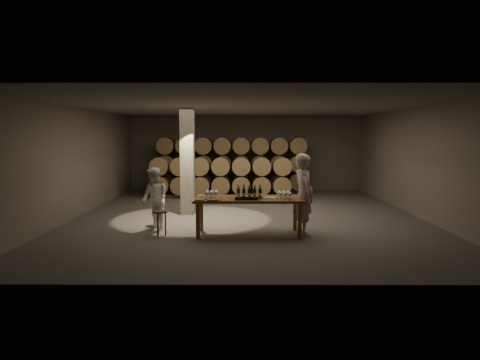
{
  "coord_description": "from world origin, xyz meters",
  "views": [
    {
      "loc": [
        -0.17,
        -12.67,
        2.4
      ],
      "look_at": [
        -0.21,
        -0.32,
        1.1
      ],
      "focal_mm": 32.0,
      "sensor_mm": 36.0,
      "label": 1
    }
  ],
  "objects_px": {
    "person_woman": "(154,199)",
    "stool": "(160,215)",
    "plate": "(271,198)",
    "person_man": "(304,195)",
    "notebook_near": "(212,200)",
    "bottle_cluster": "(249,193)",
    "tasting_table": "(248,202)"
  },
  "relations": [
    {
      "from": "person_woman",
      "to": "stool",
      "type": "bearing_deg",
      "value": -16.99
    },
    {
      "from": "bottle_cluster",
      "to": "stool",
      "type": "xyz_separation_m",
      "value": [
        -2.13,
        -0.07,
        -0.53
      ]
    },
    {
      "from": "stool",
      "to": "bottle_cluster",
      "type": "bearing_deg",
      "value": 1.87
    },
    {
      "from": "tasting_table",
      "to": "bottle_cluster",
      "type": "bearing_deg",
      "value": -61.74
    },
    {
      "from": "plate",
      "to": "person_man",
      "type": "relative_size",
      "value": 0.14
    },
    {
      "from": "notebook_near",
      "to": "person_woman",
      "type": "distance_m",
      "value": 1.79
    },
    {
      "from": "notebook_near",
      "to": "person_man",
      "type": "relative_size",
      "value": 0.12
    },
    {
      "from": "notebook_near",
      "to": "person_woman",
      "type": "bearing_deg",
      "value": 138.41
    },
    {
      "from": "plate",
      "to": "person_man",
      "type": "distance_m",
      "value": 0.8
    },
    {
      "from": "person_man",
      "to": "stool",
      "type": "bearing_deg",
      "value": 74.75
    },
    {
      "from": "tasting_table",
      "to": "plate",
      "type": "relative_size",
      "value": 9.23
    },
    {
      "from": "plate",
      "to": "stool",
      "type": "height_order",
      "value": "plate"
    },
    {
      "from": "tasting_table",
      "to": "plate",
      "type": "xyz_separation_m",
      "value": [
        0.53,
        -0.03,
        0.11
      ]
    },
    {
      "from": "tasting_table",
      "to": "person_woman",
      "type": "distance_m",
      "value": 2.41
    },
    {
      "from": "bottle_cluster",
      "to": "tasting_table",
      "type": "bearing_deg",
      "value": 118.26
    },
    {
      "from": "notebook_near",
      "to": "person_man",
      "type": "bearing_deg",
      "value": 1.14
    },
    {
      "from": "bottle_cluster",
      "to": "plate",
      "type": "relative_size",
      "value": 2.13
    },
    {
      "from": "notebook_near",
      "to": "stool",
      "type": "xyz_separation_m",
      "value": [
        -1.27,
        0.35,
        -0.43
      ]
    },
    {
      "from": "plate",
      "to": "person_woman",
      "type": "bearing_deg",
      "value": 169.86
    },
    {
      "from": "tasting_table",
      "to": "person_woman",
      "type": "xyz_separation_m",
      "value": [
        -2.36,
        0.48,
        0.0
      ]
    },
    {
      "from": "tasting_table",
      "to": "notebook_near",
      "type": "xyz_separation_m",
      "value": [
        -0.84,
        -0.45,
        0.12
      ]
    },
    {
      "from": "plate",
      "to": "notebook_near",
      "type": "distance_m",
      "value": 1.43
    },
    {
      "from": "bottle_cluster",
      "to": "person_woman",
      "type": "bearing_deg",
      "value": 167.78
    },
    {
      "from": "person_man",
      "to": "person_woman",
      "type": "bearing_deg",
      "value": 65.6
    },
    {
      "from": "bottle_cluster",
      "to": "person_woman",
      "type": "height_order",
      "value": "person_woman"
    },
    {
      "from": "person_man",
      "to": "person_woman",
      "type": "height_order",
      "value": "person_man"
    },
    {
      "from": "tasting_table",
      "to": "person_woman",
      "type": "bearing_deg",
      "value": 168.44
    },
    {
      "from": "notebook_near",
      "to": "stool",
      "type": "distance_m",
      "value": 1.39
    },
    {
      "from": "tasting_table",
      "to": "plate",
      "type": "distance_m",
      "value": 0.54
    },
    {
      "from": "bottle_cluster",
      "to": "stool",
      "type": "height_order",
      "value": "bottle_cluster"
    },
    {
      "from": "tasting_table",
      "to": "notebook_near",
      "type": "height_order",
      "value": "notebook_near"
    },
    {
      "from": "tasting_table",
      "to": "stool",
      "type": "xyz_separation_m",
      "value": [
        -2.11,
        -0.1,
        -0.31
      ]
    }
  ]
}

